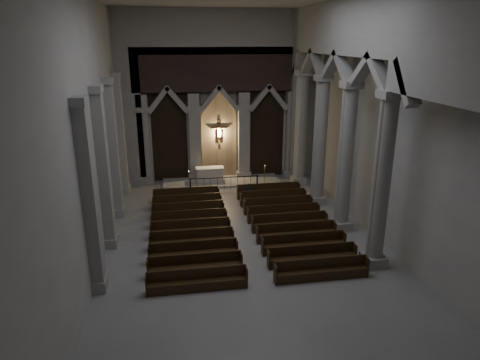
{
  "coord_description": "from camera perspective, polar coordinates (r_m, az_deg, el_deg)",
  "views": [
    {
      "loc": [
        -3.45,
        -18.94,
        9.99
      ],
      "look_at": [
        0.13,
        3.0,
        2.66
      ],
      "focal_mm": 32.0,
      "sensor_mm": 36.0,
      "label": 1
    }
  ],
  "objects": [
    {
      "name": "pews",
      "position": [
        23.22,
        0.13,
        -6.4
      ],
      "size": [
        9.61,
        10.77,
        0.94
      ],
      "color": "black",
      "rests_on": "ground"
    },
    {
      "name": "sanctuary_step",
      "position": [
        31.35,
        -2.48,
        -0.2
      ],
      "size": [
        8.5,
        2.6,
        0.15
      ],
      "primitive_type": "cube",
      "color": "#9F9C94",
      "rests_on": "ground"
    },
    {
      "name": "altar",
      "position": [
        31.13,
        -4.05,
        0.78
      ],
      "size": [
        2.04,
        0.81,
        1.03
      ],
      "color": "beige",
      "rests_on": "sanctuary_step"
    },
    {
      "name": "left_pilasters",
      "position": [
        23.48,
        -17.03,
        2.43
      ],
      "size": [
        0.6,
        13.0,
        8.03
      ],
      "color": "#9F9C94",
      "rests_on": "ground"
    },
    {
      "name": "candle_stand_left",
      "position": [
        30.09,
        -6.8,
        -0.55
      ],
      "size": [
        0.22,
        0.22,
        1.32
      ],
      "color": "olive",
      "rests_on": "ground"
    },
    {
      "name": "candle_stand_right",
      "position": [
        30.79,
        3.28,
        0.09
      ],
      "size": [
        0.25,
        0.25,
        1.49
      ],
      "color": "olive",
      "rests_on": "ground"
    },
    {
      "name": "right_arcade",
      "position": [
        22.26,
        14.82,
        12.1
      ],
      "size": [
        1.0,
        24.0,
        12.0
      ],
      "color": "#9F9C94",
      "rests_on": "ground"
    },
    {
      "name": "sanctuary_wall",
      "position": [
        30.85,
        -2.86,
        11.95
      ],
      "size": [
        14.0,
        0.77,
        12.0
      ],
      "color": "#9F9C94",
      "rests_on": "ground"
    },
    {
      "name": "altar_rail",
      "position": [
        29.69,
        -2.13,
        -0.15
      ],
      "size": [
        4.78,
        0.09,
        0.94
      ],
      "color": "black",
      "rests_on": "ground"
    },
    {
      "name": "worshipper",
      "position": [
        27.93,
        1.17,
        -1.54
      ],
      "size": [
        0.44,
        0.34,
        1.07
      ],
      "primitive_type": "imported",
      "rotation": [
        0.0,
        0.0,
        -0.24
      ],
      "color": "black",
      "rests_on": "ground"
    },
    {
      "name": "room",
      "position": [
        19.4,
        1.06,
        11.18
      ],
      "size": [
        24.0,
        24.1,
        12.0
      ],
      "color": "gray",
      "rests_on": "ground"
    }
  ]
}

